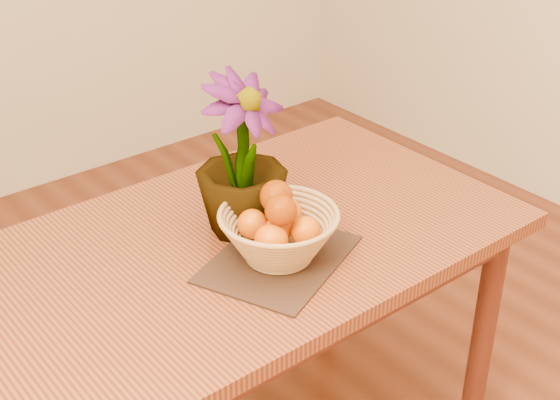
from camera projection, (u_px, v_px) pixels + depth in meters
table at (236, 270)px, 1.92m from camera, size 1.40×0.80×0.75m
placemat at (279, 259)px, 1.80m from camera, size 0.43×0.39×0.01m
wicker_basket at (279, 237)px, 1.78m from camera, size 0.28×0.28×0.11m
orange_pile at (279, 216)px, 1.75m from camera, size 0.18×0.17×0.14m
potted_plant at (241, 157)px, 1.83m from camera, size 0.27×0.27×0.39m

